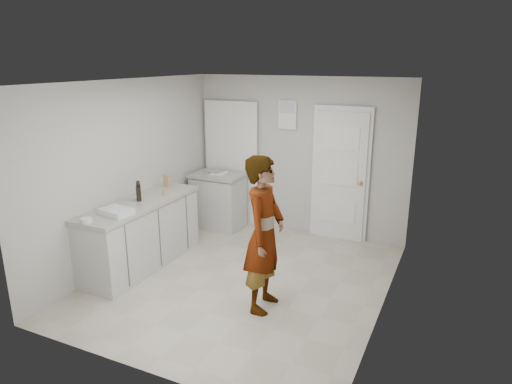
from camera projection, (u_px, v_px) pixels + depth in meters
The scene contains 12 objects.
ground at pixel (244, 279), 5.91m from camera, with size 4.00×4.00×0.00m, color #AFA893.
room_shell at pixel (287, 169), 7.39m from camera, with size 4.00×4.00×4.00m.
main_counter at pixel (142, 236), 6.21m from camera, with size 0.64×1.96×0.93m.
side_counter at pixel (218, 203), 7.65m from camera, with size 0.84×0.61×0.93m.
person at pixel (264, 234), 5.03m from camera, with size 0.65×0.43×1.78m, color silver.
cake_mix_box at pixel (167, 181), 6.73m from camera, with size 0.11×0.05×0.18m, color tan.
spice_jar at pixel (164, 192), 6.34m from camera, with size 0.05×0.05×0.08m, color tan.
oil_cruet_a at pixel (139, 192), 6.04m from camera, with size 0.07×0.07×0.26m.
oil_cruet_b at pixel (139, 191), 6.10m from camera, with size 0.06×0.06×0.27m.
baking_dish at pixel (116, 212), 5.57m from camera, with size 0.41×0.32×0.07m.
egg_bowl at pixel (86, 220), 5.29m from camera, with size 0.13×0.13×0.05m.
papers at pixel (219, 173), 7.55m from camera, with size 0.24×0.31×0.01m, color white.
Camera 1 is at (2.42, -4.78, 2.76)m, focal length 32.00 mm.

